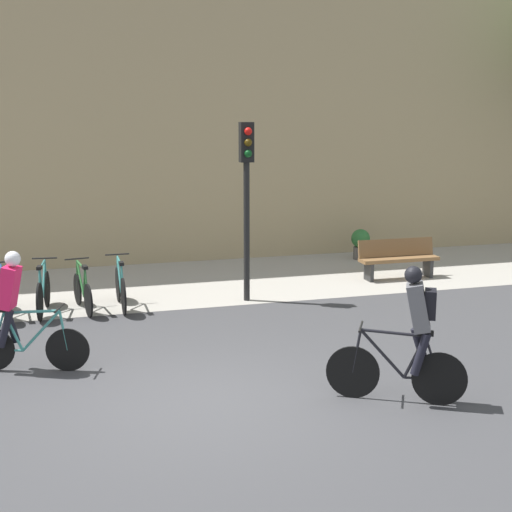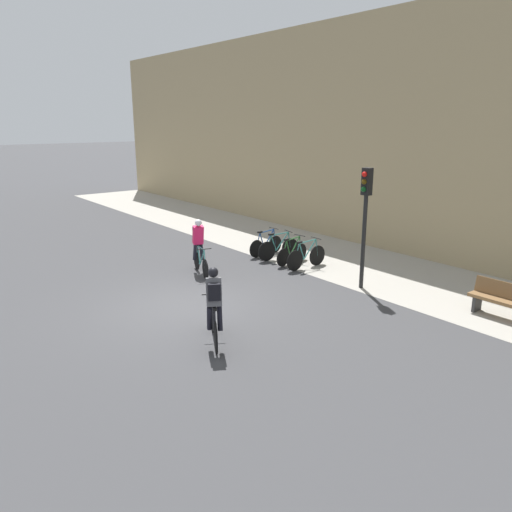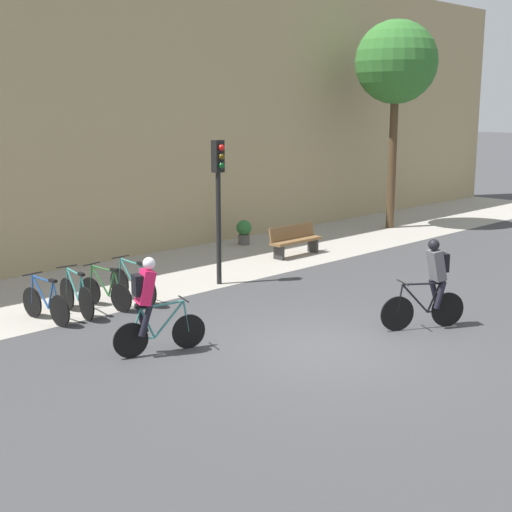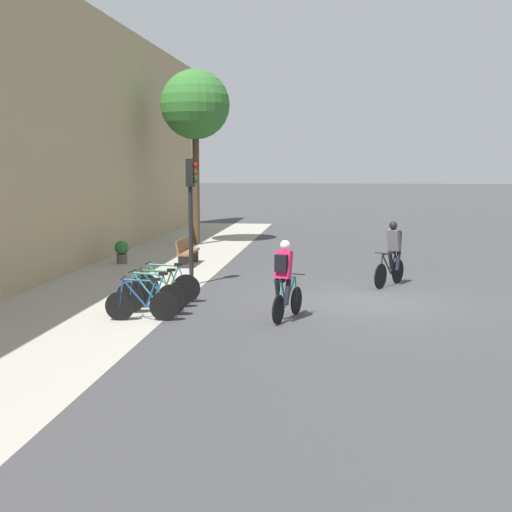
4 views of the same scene
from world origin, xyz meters
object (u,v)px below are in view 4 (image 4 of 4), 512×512
object	(u,v)px
parked_bike_0	(142,303)
bench	(187,251)
parked_bike_1	(151,296)
traffic_light_pole	(191,198)
cyclist_grey	(393,252)
cyclist_pink	(285,278)
potted_plant	(122,251)
parked_bike_3	(166,285)
parked_bike_2	(159,292)

from	to	relation	value
parked_bike_0	bench	size ratio (longest dim) A/B	0.87
parked_bike_1	traffic_light_pole	xyz separation A→B (m)	(3.88, -0.13, 2.02)
cyclist_grey	parked_bike_0	xyz separation A→B (m)	(-5.19, 5.69, -0.56)
cyclist_pink	parked_bike_0	bearing A→B (deg)	96.52
parked_bike_0	traffic_light_pole	xyz separation A→B (m)	(4.59, -0.13, 2.04)
potted_plant	traffic_light_pole	bearing A→B (deg)	-140.46
parked_bike_0	bench	xyz separation A→B (m)	(8.40, 0.83, 0.09)
parked_bike_3	traffic_light_pole	size ratio (longest dim) A/B	0.49
parked_bike_0	bench	bearing A→B (deg)	5.68
parked_bike_3	potted_plant	xyz separation A→B (m)	(6.39, 3.11, 0.03)
parked_bike_0	parked_bike_3	bearing A→B (deg)	-0.00
parked_bike_3	potted_plant	distance (m)	7.11
parked_bike_1	bench	world-z (taller)	parked_bike_1
cyclist_grey	parked_bike_0	distance (m)	7.72
traffic_light_pole	potted_plant	distance (m)	5.47
parked_bike_2	cyclist_grey	bearing A→B (deg)	-56.40
potted_plant	parked_bike_1	bearing A→B (deg)	-158.29
parked_bike_0	traffic_light_pole	bearing A→B (deg)	-1.67
cyclist_grey	parked_bike_3	distance (m)	6.49
cyclist_grey	parked_bike_1	size ratio (longest dim) A/B	1.07
cyclist_pink	parked_bike_0	size ratio (longest dim) A/B	1.10
cyclist_grey	traffic_light_pole	size ratio (longest dim) A/B	0.51
parked_bike_1	parked_bike_3	size ratio (longest dim) A/B	0.98
parked_bike_3	bench	bearing A→B (deg)	7.57
cyclist_pink	cyclist_grey	world-z (taller)	cyclist_grey
parked_bike_0	traffic_light_pole	world-z (taller)	traffic_light_pole
traffic_light_pole	potted_plant	size ratio (longest dim) A/B	4.49
potted_plant	parked_bike_0	bearing A→B (deg)	-159.94
bench	parked_bike_1	bearing A→B (deg)	-173.81
parked_bike_1	parked_bike_3	xyz separation A→B (m)	(1.42, -0.00, -0.00)
parked_bike_2	potted_plant	size ratio (longest dim) A/B	2.01
traffic_light_pole	parked_bike_3	bearing A→B (deg)	176.90
parked_bike_2	parked_bike_3	xyz separation A→B (m)	(0.71, 0.00, 0.03)
parked_bike_2	bench	distance (m)	7.03
cyclist_pink	cyclist_grey	distance (m)	5.51
parked_bike_3	parked_bike_1	bearing A→B (deg)	179.98
bench	potted_plant	world-z (taller)	bench
parked_bike_1	potted_plant	size ratio (longest dim) A/B	2.15
bench	potted_plant	bearing A→B (deg)	87.15
cyclist_pink	parked_bike_2	xyz separation A→B (m)	(1.07, 3.06, -0.56)
parked_bike_3	parked_bike_2	bearing A→B (deg)	-179.97
parked_bike_0	parked_bike_3	xyz separation A→B (m)	(2.12, -0.00, 0.02)
cyclist_pink	parked_bike_3	size ratio (longest dim) A/B	1.02
parked_bike_3	potted_plant	size ratio (longest dim) A/B	2.20
cyclist_grey	potted_plant	bearing A→B (deg)	69.32
parked_bike_0	traffic_light_pole	distance (m)	5.02
parked_bike_0	parked_bike_1	distance (m)	0.71
cyclist_grey	parked_bike_3	xyz separation A→B (m)	(-3.07, 5.69, -0.54)
parked_bike_0	parked_bike_3	distance (m)	2.12
parked_bike_0	cyclist_pink	bearing A→B (deg)	-83.48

